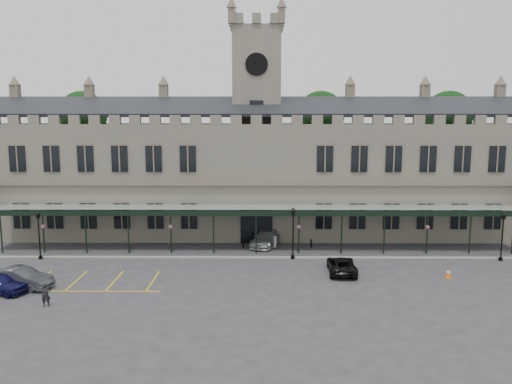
{
  "coord_description": "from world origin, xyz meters",
  "views": [
    {
      "loc": [
        0.32,
        -38.41,
        12.56
      ],
      "look_at": [
        0.0,
        6.0,
        6.0
      ],
      "focal_mm": 35.0,
      "sensor_mm": 36.0,
      "label": 1
    }
  ],
  "objects_px": {
    "lamp_post_left": "(39,231)",
    "car_taxi": "(266,238)",
    "station_building": "(257,175)",
    "sign_board": "(273,242)",
    "lamp_post_mid": "(293,228)",
    "car_van": "(342,265)",
    "lamp_post_right": "(503,232)",
    "traffic_cone": "(449,274)",
    "car_left_b": "(21,278)",
    "clock_tower": "(257,113)",
    "person_a": "(46,295)"
  },
  "relations": [
    {
      "from": "lamp_post_right",
      "to": "car_van",
      "type": "distance_m",
      "value": 15.36
    },
    {
      "from": "lamp_post_left",
      "to": "lamp_post_right",
      "type": "bearing_deg",
      "value": -0.33
    },
    {
      "from": "clock_tower",
      "to": "car_van",
      "type": "height_order",
      "value": "clock_tower"
    },
    {
      "from": "sign_board",
      "to": "person_a",
      "type": "bearing_deg",
      "value": -125.06
    },
    {
      "from": "station_building",
      "to": "car_left_b",
      "type": "height_order",
      "value": "station_building"
    },
    {
      "from": "sign_board",
      "to": "car_taxi",
      "type": "distance_m",
      "value": 0.95
    },
    {
      "from": "station_building",
      "to": "sign_board",
      "type": "height_order",
      "value": "station_building"
    },
    {
      "from": "car_van",
      "to": "lamp_post_left",
      "type": "bearing_deg",
      "value": -5.21
    },
    {
      "from": "lamp_post_right",
      "to": "person_a",
      "type": "height_order",
      "value": "lamp_post_right"
    },
    {
      "from": "car_taxi",
      "to": "car_van",
      "type": "xyz_separation_m",
      "value": [
        6.07,
        -8.81,
        -0.11
      ]
    },
    {
      "from": "station_building",
      "to": "person_a",
      "type": "xyz_separation_m",
      "value": [
        -14.06,
        -22.28,
        -5.66
      ]
    },
    {
      "from": "lamp_post_mid",
      "to": "person_a",
      "type": "relative_size",
      "value": 2.94
    },
    {
      "from": "car_left_b",
      "to": "sign_board",
      "type": "bearing_deg",
      "value": -44.94
    },
    {
      "from": "clock_tower",
      "to": "lamp_post_mid",
      "type": "bearing_deg",
      "value": -72.66
    },
    {
      "from": "station_building",
      "to": "lamp_post_mid",
      "type": "xyz_separation_m",
      "value": [
        3.33,
        -10.59,
        -3.66
      ]
    },
    {
      "from": "sign_board",
      "to": "car_taxi",
      "type": "bearing_deg",
      "value": 144.52
    },
    {
      "from": "lamp_post_left",
      "to": "person_a",
      "type": "distance_m",
      "value": 12.8
    },
    {
      "from": "station_building",
      "to": "person_a",
      "type": "bearing_deg",
      "value": -122.24
    },
    {
      "from": "lamp_post_mid",
      "to": "lamp_post_right",
      "type": "bearing_deg",
      "value": -1.46
    },
    {
      "from": "lamp_post_right",
      "to": "clock_tower",
      "type": "bearing_deg",
      "value": 152.96
    },
    {
      "from": "clock_tower",
      "to": "car_taxi",
      "type": "distance_m",
      "value": 13.77
    },
    {
      "from": "traffic_cone",
      "to": "lamp_post_right",
      "type": "bearing_deg",
      "value": 37.23
    },
    {
      "from": "sign_board",
      "to": "clock_tower",
      "type": "bearing_deg",
      "value": 113.83
    },
    {
      "from": "car_taxi",
      "to": "car_van",
      "type": "distance_m",
      "value": 10.7
    },
    {
      "from": "car_taxi",
      "to": "station_building",
      "type": "bearing_deg",
      "value": 118.87
    },
    {
      "from": "clock_tower",
      "to": "traffic_cone",
      "type": "height_order",
      "value": "clock_tower"
    },
    {
      "from": "traffic_cone",
      "to": "person_a",
      "type": "distance_m",
      "value": 30.08
    },
    {
      "from": "lamp_post_right",
      "to": "car_left_b",
      "type": "relative_size",
      "value": 0.93
    },
    {
      "from": "lamp_post_left",
      "to": "car_taxi",
      "type": "height_order",
      "value": "lamp_post_left"
    },
    {
      "from": "clock_tower",
      "to": "car_left_b",
      "type": "xyz_separation_m",
      "value": [
        -17.5,
        -18.74,
        -12.33
      ]
    },
    {
      "from": "station_building",
      "to": "car_left_b",
      "type": "bearing_deg",
      "value": -133.18
    },
    {
      "from": "station_building",
      "to": "lamp_post_mid",
      "type": "relative_size",
      "value": 12.68
    },
    {
      "from": "lamp_post_right",
      "to": "traffic_cone",
      "type": "xyz_separation_m",
      "value": [
        -6.49,
        -4.93,
        -2.27
      ]
    },
    {
      "from": "lamp_post_left",
      "to": "sign_board",
      "type": "bearing_deg",
      "value": 11.41
    },
    {
      "from": "lamp_post_left",
      "to": "car_left_b",
      "type": "distance_m",
      "value": 8.27
    },
    {
      "from": "traffic_cone",
      "to": "car_left_b",
      "type": "bearing_deg",
      "value": -175.38
    },
    {
      "from": "sign_board",
      "to": "car_van",
      "type": "xyz_separation_m",
      "value": [
        5.42,
        -8.15,
        0.11
      ]
    },
    {
      "from": "station_building",
      "to": "lamp_post_right",
      "type": "height_order",
      "value": "station_building"
    },
    {
      "from": "station_building",
      "to": "sign_board",
      "type": "distance_m",
      "value": 9.0
    },
    {
      "from": "traffic_cone",
      "to": "car_left_b",
      "type": "distance_m",
      "value": 32.96
    },
    {
      "from": "lamp_post_mid",
      "to": "lamp_post_right",
      "type": "height_order",
      "value": "lamp_post_mid"
    },
    {
      "from": "sign_board",
      "to": "person_a",
      "type": "relative_size",
      "value": 0.69
    },
    {
      "from": "car_taxi",
      "to": "person_a",
      "type": "height_order",
      "value": "person_a"
    },
    {
      "from": "lamp_post_mid",
      "to": "car_van",
      "type": "relative_size",
      "value": 1.01
    },
    {
      "from": "clock_tower",
      "to": "lamp_post_left",
      "type": "height_order",
      "value": "clock_tower"
    },
    {
      "from": "car_left_b",
      "to": "person_a",
      "type": "xyz_separation_m",
      "value": [
        3.44,
        -3.63,
        0.02
      ]
    },
    {
      "from": "station_building",
      "to": "lamp_post_right",
      "type": "bearing_deg",
      "value": -26.86
    },
    {
      "from": "traffic_cone",
      "to": "car_left_b",
      "type": "height_order",
      "value": "car_left_b"
    },
    {
      "from": "traffic_cone",
      "to": "car_left_b",
      "type": "xyz_separation_m",
      "value": [
        -32.85,
        -2.65,
        0.42
      ]
    },
    {
      "from": "traffic_cone",
      "to": "car_taxi",
      "type": "height_order",
      "value": "car_taxi"
    }
  ]
}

